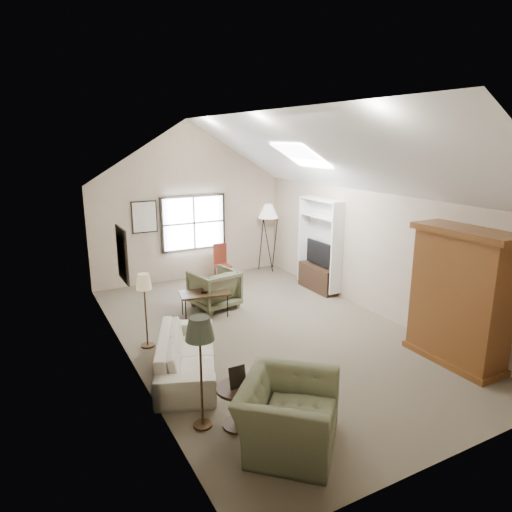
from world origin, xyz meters
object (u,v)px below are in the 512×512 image
armoire (460,297)px  armchair_far (214,289)px  coffee_table (205,304)px  side_chair (223,262)px  sofa (187,354)px  armchair_near (288,415)px  side_table (238,406)px

armoire → armchair_far: armoire is taller
coffee_table → side_chair: size_ratio=1.06×
sofa → armchair_far: bearing=-10.3°
armchair_near → side_chair: side_chair is taller
sofa → armoire: bearing=-91.6°
sofa → side_table: sofa is taller
armchair_far → side_chair: 1.92m
armchair_near → side_table: (-0.36, 0.61, -0.13)m
armchair_near → coffee_table: armchair_near is taller
sofa → coffee_table: 2.34m
armoire → side_chair: armoire is taller
armoire → side_table: 3.98m
side_table → coffee_table: bearing=74.4°
armchair_near → side_table: armchair_near is taller
armchair_far → side_chair: side_chair is taller
armchair_near → coffee_table: size_ratio=1.24×
armchair_far → coffee_table: bearing=34.6°
armoire → side_table: size_ratio=4.06×
armchair_near → side_table: 0.72m
armoire → side_table: (-3.89, 0.08, -0.83)m
sofa → armchair_near: (0.46, -2.21, 0.08)m
armchair_near → sofa: bearing=55.1°
coffee_table → side_chair: bearing=57.2°
armchair_far → armchair_near: bearing=66.4°
armchair_near → coffee_table: (0.66, 4.26, -0.15)m
coffee_table → side_table: (-1.02, -3.65, 0.02)m
armchair_far → coffee_table: size_ratio=0.91×
armchair_near → armchair_far: (1.04, 4.65, 0.01)m
sofa → side_table: 1.60m
coffee_table → side_table: size_ratio=1.84×
sofa → armchair_far: armchair_far is taller
sofa → armchair_far: 2.86m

